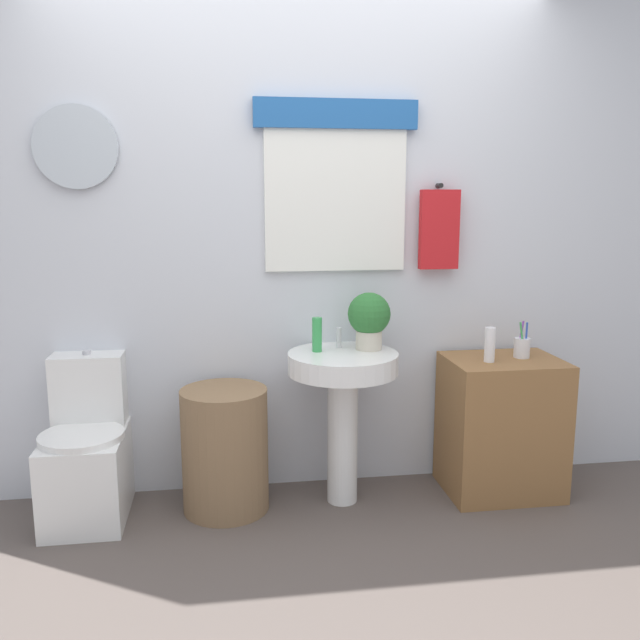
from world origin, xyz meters
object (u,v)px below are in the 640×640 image
at_px(potted_plant, 369,318).
at_px(toothbrush_cup, 522,347).
at_px(pedestal_sink, 343,389).
at_px(soap_bottle, 317,335).
at_px(toilet, 87,456).
at_px(laundry_hamper, 225,450).
at_px(lotion_bottle, 490,345).
at_px(wooden_cabinet, 501,426).

distance_m(potted_plant, toothbrush_cup, 0.80).
relative_size(pedestal_sink, soap_bottle, 4.54).
distance_m(pedestal_sink, soap_bottle, 0.29).
height_order(toilet, laundry_hamper, toilet).
relative_size(lotion_bottle, toothbrush_cup, 0.93).
bearing_deg(lotion_bottle, wooden_cabinet, 22.02).
xyz_separation_m(laundry_hamper, soap_bottle, (0.46, 0.05, 0.55)).
bearing_deg(soap_bottle, toilet, -179.15).
xyz_separation_m(wooden_cabinet, soap_bottle, (-0.95, 0.05, 0.50)).
xyz_separation_m(pedestal_sink, soap_bottle, (-0.12, 0.05, 0.26)).
distance_m(wooden_cabinet, potted_plant, 0.90).
height_order(pedestal_sink, soap_bottle, soap_bottle).
xyz_separation_m(toilet, soap_bottle, (1.11, 0.02, 0.55)).
bearing_deg(lotion_bottle, toothbrush_cup, 16.83).
relative_size(toilet, lotion_bottle, 4.51).
relative_size(laundry_hamper, wooden_cabinet, 0.86).
bearing_deg(laundry_hamper, wooden_cabinet, 0.00).
xyz_separation_m(wooden_cabinet, lotion_bottle, (-0.10, -0.04, 0.44)).
height_order(toilet, soap_bottle, soap_bottle).
relative_size(toilet, wooden_cabinet, 1.11).
bearing_deg(toothbrush_cup, potted_plant, 177.08).
bearing_deg(laundry_hamper, pedestal_sink, 0.00).
relative_size(toilet, laundry_hamper, 1.29).
relative_size(potted_plant, toothbrush_cup, 1.53).
distance_m(toilet, wooden_cabinet, 2.05).
bearing_deg(potted_plant, soap_bottle, -177.80).
relative_size(wooden_cabinet, potted_plant, 2.48).
relative_size(laundry_hamper, potted_plant, 2.13).
distance_m(laundry_hamper, wooden_cabinet, 1.41).
bearing_deg(soap_bottle, pedestal_sink, -22.62).
distance_m(toilet, lotion_bottle, 2.02).
xyz_separation_m(soap_bottle, potted_plant, (0.26, 0.01, 0.08)).
xyz_separation_m(lotion_bottle, toothbrush_cup, (0.20, 0.06, -0.03)).
distance_m(soap_bottle, potted_plant, 0.27).
bearing_deg(toothbrush_cup, lotion_bottle, -163.17).
height_order(soap_bottle, lotion_bottle, soap_bottle).
height_order(pedestal_sink, potted_plant, potted_plant).
bearing_deg(toilet, wooden_cabinet, -0.94).
distance_m(soap_bottle, toothbrush_cup, 1.05).
height_order(laundry_hamper, toothbrush_cup, toothbrush_cup).
distance_m(wooden_cabinet, lotion_bottle, 0.45).
relative_size(laundry_hamper, soap_bottle, 3.59).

